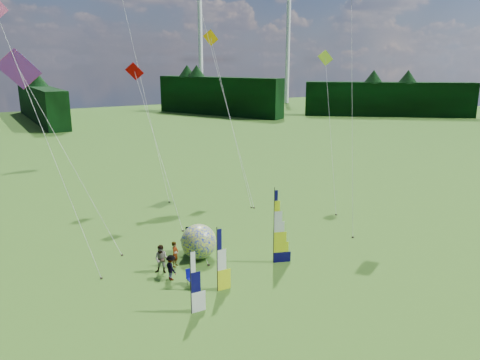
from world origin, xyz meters
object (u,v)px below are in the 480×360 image
side_banner_far (191,284)px  spectator_a (175,254)px  kite_whale (219,69)px  spectator_c (171,268)px  side_banner_left (217,261)px  feather_banner_main (274,227)px  bol_inflatable (199,242)px  spectator_b (162,259)px  spectator_d (188,239)px  camp_chair (192,278)px

side_banner_far → spectator_a: 5.95m
kite_whale → spectator_c: bearing=-148.0°
spectator_a → kite_whale: (11.09, 14.45, 10.97)m
side_banner_left → spectator_a: 4.45m
feather_banner_main → spectator_c: (-6.52, 1.15, -1.64)m
bol_inflatable → spectator_a: bol_inflatable is taller
side_banner_left → side_banner_far: (-2.27, -1.41, -0.16)m
spectator_b → spectator_d: (2.74, 2.15, -0.00)m
feather_banner_main → bol_inflatable: bearing=160.0°
side_banner_far → bol_inflatable: 6.95m
kite_whale → side_banner_left: bearing=-140.1°
spectator_c → spectator_d: (2.61, 3.31, 0.12)m
spectator_a → feather_banner_main: bearing=-69.9°
feather_banner_main → kite_whale: size_ratio=0.21×
spectator_b → kite_whale: bearing=88.2°
bol_inflatable → spectator_b: bol_inflatable is taller
side_banner_left → camp_chair: 2.13m
camp_chair → kite_whale: size_ratio=0.04×
spectator_a → spectator_b: 1.16m
side_banner_left → side_banner_far: bearing=-144.7°
spectator_c → kite_whale: kite_whale is taller
side_banner_far → spectator_a: (1.56, 5.68, -0.86)m
spectator_b → feather_banner_main: bearing=18.3°
side_banner_left → bol_inflatable: size_ratio=1.61×
side_banner_left → side_banner_far: side_banner_left is taller
side_banner_left → kite_whale: 23.60m
spectator_d → bol_inflatable: bearing=107.3°
feather_banner_main → spectator_b: 7.20m
spectator_d → spectator_a: bearing=55.8°
side_banner_left → camp_chair: (-0.94, 1.34, -1.36)m
spectator_a → camp_chair: 2.96m
camp_chair → spectator_b: bearing=110.5°
feather_banner_main → bol_inflatable: feather_banner_main is taller
side_banner_far → kite_whale: size_ratio=0.14×
side_banner_left → spectator_d: bearing=84.6°
side_banner_left → spectator_a: bearing=103.1°
spectator_c → side_banner_left: bearing=-152.7°
side_banner_far → spectator_a: size_ratio=2.05×
bol_inflatable → spectator_d: bearing=97.3°
feather_banner_main → spectator_c: bearing=-170.1°
spectator_b → spectator_d: size_ratio=1.00×
spectator_b → camp_chair: bearing=-33.8°
bol_inflatable → spectator_d: size_ratio=1.29×
spectator_c → feather_banner_main: bearing=-104.6°
side_banner_far → bol_inflatable: (3.39, 6.05, -0.54)m
spectator_c → spectator_b: bearing=1.5°
feather_banner_main → side_banner_far: size_ratio=1.43×
bol_inflatable → camp_chair: size_ratio=2.32×
side_banner_left → spectator_a: size_ratio=2.25×
side_banner_far → spectator_d: side_banner_far is taller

